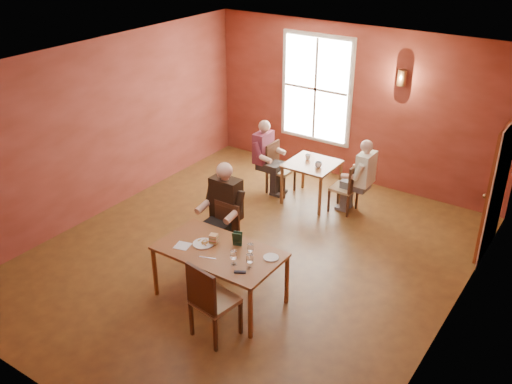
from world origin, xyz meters
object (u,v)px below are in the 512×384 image
Objects in this scene: diner_main at (218,223)px; diner_white at (346,177)px; chair_diner_main at (220,237)px; chair_diner_white at (344,187)px; main_table at (220,275)px; chair_diner_maroon at (281,169)px; chair_empty at (215,299)px; diner_maroon at (280,159)px; second_table at (311,182)px.

diner_white is at bearing -106.36° from diner_main.
chair_diner_white is at bearing -105.93° from chair_diner_main.
chair_diner_maroon reaches higher than main_table.
chair_empty is 0.82× the size of diner_white.
main_table is at bearing 131.69° from chair_empty.
main_table is 1.26× the size of diner_white.
diner_white is at bearing 85.17° from main_table.
diner_maroon is (-1.33, 0.00, 0.21)m from chair_diner_white.
chair_empty is at bearing -78.25° from second_table.
chair_diner_white is at bearing 85.69° from main_table.
chair_diner_maroon is (-1.05, 3.26, 0.09)m from main_table.
chair_empty is 4.16m from diner_maroon.
chair_empty is 1.14× the size of chair_diner_maroon.
diner_main reaches higher than chair_empty.
chair_diner_white is at bearing 90.00° from diner_maroon.
diner_main is 1.57× the size of chair_diner_maroon.
chair_diner_main is 1.02× the size of chair_diner_maroon.
main_table is 1.75× the size of chair_diner_maroon.
diner_white is (0.78, 2.64, -0.09)m from diner_main.
chair_diner_main is at bearing 12.60° from diner_maroon.
diner_main is at bearing -92.07° from second_table.
diner_maroon is (-0.58, 2.61, 0.18)m from chair_diner_main.
chair_diner_main is 2.73m from diner_white.
diner_main is (0.00, -0.03, 0.26)m from chair_diner_main.
chair_diner_main is at bearing 163.47° from diner_white.
diner_maroon is at bearing 108.38° from main_table.
diner_maroon reaches higher than main_table.
second_table is 0.74m from diner_maroon.
chair_empty is at bearing -177.68° from chair_diner_white.
diner_main is 2.76m from chair_diner_white.
chair_diner_main is 2.72m from chair_diner_white.
diner_main is at bearing 11.84° from chair_diner_maroon.
diner_main is 1.55m from chair_empty.
diner_maroon is (-0.58, 2.64, -0.08)m from diner_main.
second_table is at bearing -92.10° from chair_diner_main.
diner_white is (0.78, 2.61, 0.18)m from chair_diner_main.
chair_empty is at bearing 126.08° from diner_main.
chair_empty is at bearing -56.95° from main_table.
chair_diner_white is 0.69× the size of diner_white.
chair_empty reaches higher than main_table.
chair_empty is at bearing -178.12° from diner_white.
diner_main is 1.38× the size of chair_empty.
main_table is 1.11× the size of diner_main.
chair_empty is (0.90, -1.24, -0.21)m from diner_main.
diner_main reaches higher than chair_diner_maroon.
second_table is 0.66m from chair_diner_maroon.
diner_main is 1.63× the size of chair_diner_white.
second_table is at bearing 90.00° from chair_diner_white.
diner_white is 1.36m from diner_maroon.
diner_white is 1.39× the size of chair_diner_maroon.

